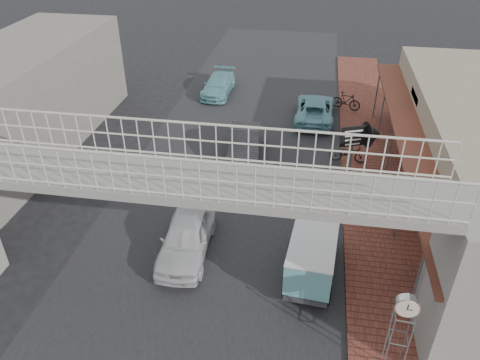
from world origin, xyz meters
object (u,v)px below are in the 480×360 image
(angkot_far, at_px, (218,85))
(motorcycle_far, at_px, (346,101))
(angkot_van, at_px, (313,252))
(white_hatchback, at_px, (186,237))
(motorcycle_near, at_px, (349,153))
(dark_sedan, at_px, (244,146))
(angkot_curb, at_px, (315,109))
(arrow_sign, at_px, (371,135))
(street_clock, at_px, (406,309))

(angkot_far, height_order, motorcycle_far, angkot_far)
(angkot_van, bearing_deg, motorcycle_far, 88.87)
(white_hatchback, xyz_separation_m, motorcycle_near, (6.10, 7.59, -0.14))
(white_hatchback, bearing_deg, angkot_van, -8.45)
(motorcycle_near, bearing_deg, white_hatchback, 142.36)
(dark_sedan, height_order, angkot_van, angkot_van)
(angkot_curb, bearing_deg, angkot_van, 91.92)
(angkot_far, bearing_deg, arrow_sign, -47.11)
(dark_sedan, xyz_separation_m, angkot_van, (3.59, -7.72, 0.36))
(angkot_curb, height_order, angkot_far, angkot_curb)
(motorcycle_near, relative_size, motorcycle_far, 1.04)
(angkot_far, xyz_separation_m, arrow_sign, (8.66, -9.75, 2.01))
(angkot_van, relative_size, motorcycle_near, 1.95)
(arrow_sign, bearing_deg, white_hatchback, -161.46)
(white_hatchback, bearing_deg, dark_sedan, 79.76)
(arrow_sign, bearing_deg, street_clock, -109.46)
(motorcycle_near, height_order, street_clock, street_clock)
(angkot_van, height_order, motorcycle_far, angkot_van)
(angkot_curb, xyz_separation_m, arrow_sign, (2.39, -6.80, 1.97))
(angkot_curb, distance_m, street_clock, 16.52)
(angkot_far, height_order, angkot_van, angkot_van)
(white_hatchback, bearing_deg, motorcycle_far, 63.87)
(white_hatchback, height_order, dark_sedan, white_hatchback)
(arrow_sign, bearing_deg, angkot_curb, 88.20)
(dark_sedan, bearing_deg, arrow_sign, -22.41)
(angkot_far, xyz_separation_m, angkot_van, (6.53, -15.83, 0.47))
(angkot_curb, distance_m, angkot_far, 6.93)
(angkot_curb, xyz_separation_m, street_clock, (2.67, -16.21, 1.71))
(angkot_curb, xyz_separation_m, angkot_van, (0.26, -12.88, 0.42))
(angkot_far, height_order, arrow_sign, arrow_sign)
(angkot_far, xyz_separation_m, motorcycle_far, (8.08, -1.40, 0.02))
(motorcycle_near, height_order, motorcycle_far, motorcycle_far)
(white_hatchback, distance_m, angkot_far, 15.46)
(dark_sedan, xyz_separation_m, street_clock, (6.01, -11.06, 1.64))
(angkot_curb, distance_m, motorcycle_near, 5.12)
(white_hatchback, distance_m, motorcycle_near, 9.74)
(angkot_van, bearing_deg, street_clock, -49.13)
(motorcycle_far, distance_m, arrow_sign, 8.61)
(street_clock, distance_m, arrow_sign, 9.42)
(angkot_curb, bearing_deg, arrow_sign, 110.14)
(motorcycle_far, distance_m, street_clock, 17.88)
(dark_sedan, bearing_deg, white_hatchback, -104.32)
(dark_sedan, relative_size, angkot_far, 1.04)
(angkot_van, bearing_deg, dark_sedan, 119.97)
(motorcycle_far, bearing_deg, white_hatchback, 175.12)
(white_hatchback, distance_m, angkot_van, 4.64)
(dark_sedan, xyz_separation_m, angkot_curb, (3.33, 5.16, -0.07))
(angkot_far, relative_size, motorcycle_far, 2.37)
(dark_sedan, bearing_deg, street_clock, -67.91)
(angkot_van, height_order, motorcycle_near, angkot_van)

